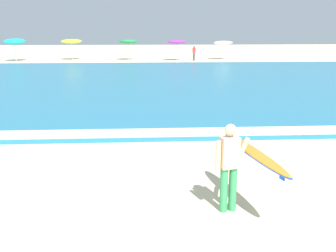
{
  "coord_description": "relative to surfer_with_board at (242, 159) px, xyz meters",
  "views": [
    {
      "loc": [
        1.29,
        -5.82,
        3.45
      ],
      "look_at": [
        1.9,
        3.82,
        1.1
      ],
      "focal_mm": 43.2,
      "sensor_mm": 36.0,
      "label": 1
    }
  ],
  "objects": [
    {
      "name": "surf_foam",
      "position": [
        -3.15,
        5.47,
        -0.89
      ],
      "size": [
        120.0,
        1.11,
        0.01
      ],
      "primitive_type": "cube",
      "color": "white",
      "rests_on": "sea"
    },
    {
      "name": "sea",
      "position": [
        -3.15,
        18.87,
        -0.96
      ],
      "size": [
        120.0,
        28.0,
        0.14
      ],
      "primitive_type": "cube",
      "color": "teal",
      "rests_on": "ground"
    },
    {
      "name": "beach_umbrella_1",
      "position": [
        -9.59,
        38.55,
        0.99
      ],
      "size": [
        2.26,
        2.28,
        2.29
      ],
      "color": "beige",
      "rests_on": "ground"
    },
    {
      "name": "beach_umbrella_0",
      "position": [
        -15.27,
        37.15,
        1.02
      ],
      "size": [
        2.28,
        2.33,
        2.45
      ],
      "color": "beige",
      "rests_on": "ground"
    },
    {
      "name": "beach_umbrella_3",
      "position": [
        1.87,
        36.8,
        0.94
      ],
      "size": [
        1.98,
        1.99,
        2.21
      ],
      "color": "beige",
      "rests_on": "ground"
    },
    {
      "name": "beach_umbrella_4",
      "position": [
        7.15,
        38.14,
        0.8
      ],
      "size": [
        2.14,
        2.16,
        2.12
      ],
      "color": "beige",
      "rests_on": "ground"
    },
    {
      "name": "surfer_with_board",
      "position": [
        0.0,
        0.0,
        0.0
      ],
      "size": [
        1.23,
        2.56,
        1.73
      ],
      "color": "#338E56",
      "rests_on": "ground"
    },
    {
      "name": "beach_umbrella_2",
      "position": [
        -3.36,
        37.95,
        0.96
      ],
      "size": [
        2.07,
        2.09,
        2.29
      ],
      "color": "beige",
      "rests_on": "ground"
    },
    {
      "name": "beachgoer_near_row_left",
      "position": [
        3.72,
        36.64,
        -0.19
      ],
      "size": [
        0.32,
        0.2,
        1.58
      ],
      "color": "#383842",
      "rests_on": "ground"
    },
    {
      "name": "ground_plane",
      "position": [
        -3.15,
        -1.38,
        -1.03
      ],
      "size": [
        160.0,
        160.0,
        0.0
      ],
      "primitive_type": "plane",
      "color": "beige"
    }
  ]
}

